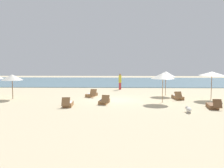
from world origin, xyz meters
name	(u,v)px	position (x,y,z in m)	size (l,w,h in m)	color
ground_plane	(113,100)	(0.00, 0.00, 0.00)	(60.00, 60.00, 0.00)	beige
ocean_water	(116,82)	(0.00, 17.00, 0.03)	(48.00, 16.00, 0.06)	slate
umbrella_0	(166,74)	(4.81, 2.79, 2.00)	(1.77, 1.77, 2.26)	brown
umbrella_2	(212,74)	(8.27, 0.62, 2.18)	(2.18, 2.18, 2.34)	brown
umbrella_3	(163,76)	(3.87, -1.17, 2.10)	(1.82, 1.82, 2.32)	olive
umbrella_4	(12,77)	(-8.59, 0.36, 1.85)	(1.77, 1.77, 2.09)	brown
lounger_0	(68,104)	(-3.20, -2.93, 0.18)	(0.68, 1.68, 0.73)	olive
lounger_1	(178,97)	(5.46, 0.60, 0.18)	(0.82, 1.74, 0.72)	olive
lounger_2	(104,101)	(-0.64, -1.70, 0.18)	(0.87, 1.73, 0.73)	olive
lounger_3	(213,106)	(6.98, -3.42, 0.17)	(0.79, 1.73, 0.72)	brown
lounger_4	(92,95)	(-1.99, 1.92, 0.18)	(1.07, 1.73, 0.75)	olive
person_0	(120,81)	(0.59, 7.40, 0.91)	(0.44, 0.44, 1.79)	#BF3338
dog	(189,110)	(4.92, -4.91, 0.19)	(0.42, 0.81, 0.37)	silver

